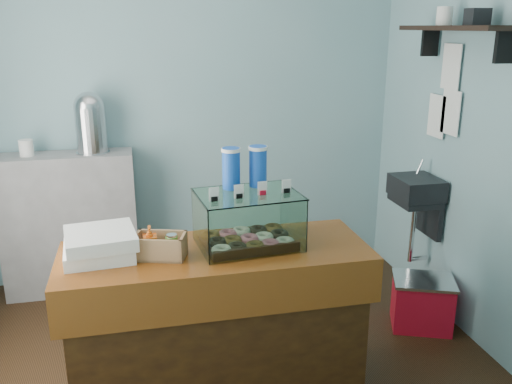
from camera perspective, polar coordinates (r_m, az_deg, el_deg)
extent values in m
plane|color=black|center=(3.49, -4.57, -18.19)|extent=(3.50, 3.50, 0.00)
cube|color=#79A7B1|center=(4.39, -7.93, 8.90)|extent=(3.50, 0.04, 2.80)
cube|color=#79A7B1|center=(1.51, 2.64, -6.84)|extent=(3.50, 0.04, 2.80)
cube|color=#79A7B1|center=(3.59, 23.83, 5.81)|extent=(0.04, 3.00, 2.80)
cube|color=black|center=(4.06, 16.53, 0.44)|extent=(0.30, 0.35, 0.15)
cube|color=black|center=(4.18, 17.86, -2.08)|extent=(0.04, 0.30, 0.35)
cylinder|color=silver|center=(4.14, 16.86, 2.48)|extent=(0.02, 0.02, 0.12)
cylinder|color=silver|center=(4.16, 16.13, -4.17)|extent=(0.04, 0.04, 0.45)
cube|color=black|center=(3.70, 20.29, 15.90)|extent=(0.25, 1.00, 0.03)
cube|color=black|center=(3.41, 24.74, 13.70)|extent=(0.12, 0.03, 0.18)
cube|color=black|center=(4.08, 17.85, 14.72)|extent=(0.12, 0.03, 0.18)
cube|color=white|center=(3.93, 19.80, 7.87)|extent=(0.01, 0.21, 0.30)
cube|color=white|center=(4.08, 18.47, 7.59)|extent=(0.01, 0.21, 0.30)
cube|color=white|center=(3.94, 19.86, 12.29)|extent=(0.01, 0.21, 0.30)
cube|color=#44260D|center=(3.05, -4.05, -14.41)|extent=(1.50, 0.56, 0.84)
cube|color=#4C260A|center=(2.84, -4.24, -6.64)|extent=(1.60, 0.60, 0.06)
cube|color=#4C260A|center=(2.65, -3.24, -11.41)|extent=(1.60, 0.04, 0.18)
cube|color=#98989B|center=(4.43, -18.94, -3.17)|extent=(1.00, 0.32, 1.10)
cube|color=#311A0E|center=(2.88, -0.83, -5.39)|extent=(0.49, 0.37, 0.02)
torus|color=beige|center=(2.74, -3.60, -6.06)|extent=(0.10, 0.10, 0.03)
torus|color=black|center=(2.76, -1.88, -5.86)|extent=(0.10, 0.10, 0.03)
torus|color=brown|center=(2.78, -0.20, -5.65)|extent=(0.10, 0.10, 0.03)
torus|color=#C65D78|center=(2.81, 1.46, -5.44)|extent=(0.10, 0.10, 0.03)
torus|color=beige|center=(2.83, 3.08, -5.22)|extent=(0.10, 0.10, 0.03)
torus|color=black|center=(2.83, -4.13, -5.28)|extent=(0.10, 0.10, 0.03)
torus|color=brown|center=(2.85, -2.47, -5.08)|extent=(0.10, 0.10, 0.03)
torus|color=#C65D78|center=(2.87, -0.84, -4.89)|extent=(0.10, 0.10, 0.03)
torus|color=beige|center=(2.90, 0.77, -4.69)|extent=(0.10, 0.10, 0.03)
torus|color=black|center=(2.92, 2.35, -4.50)|extent=(0.10, 0.10, 0.03)
torus|color=brown|center=(2.92, -4.63, -4.54)|extent=(0.10, 0.10, 0.03)
torus|color=#C65D78|center=(2.94, -3.02, -4.36)|extent=(0.10, 0.10, 0.03)
torus|color=beige|center=(2.96, -1.43, -4.18)|extent=(0.10, 0.10, 0.03)
torus|color=black|center=(2.99, 0.13, -4.00)|extent=(0.10, 0.10, 0.03)
torus|color=brown|center=(3.01, 1.66, -3.81)|extent=(0.10, 0.10, 0.03)
cube|color=white|center=(2.67, 0.35, -4.27)|extent=(0.51, 0.05, 0.28)
cube|color=white|center=(3.00, -1.90, -1.82)|extent=(0.51, 0.05, 0.28)
cube|color=white|center=(2.77, -5.89, -3.52)|extent=(0.04, 0.37, 0.28)
cube|color=white|center=(2.92, 3.95, -2.43)|extent=(0.04, 0.37, 0.28)
cube|color=white|center=(2.79, -0.86, -0.23)|extent=(0.56, 0.43, 0.01)
cube|color=white|center=(2.68, -4.53, -0.14)|extent=(0.05, 0.01, 0.07)
cube|color=black|center=(2.69, -4.51, -0.61)|extent=(0.03, 0.02, 0.02)
cube|color=white|center=(2.71, -1.86, 0.11)|extent=(0.05, 0.01, 0.07)
cube|color=black|center=(2.72, -1.85, -0.35)|extent=(0.03, 0.02, 0.02)
cube|color=white|center=(2.75, 0.74, 0.36)|extent=(0.05, 0.01, 0.07)
cube|color=red|center=(2.76, 0.74, -0.10)|extent=(0.03, 0.02, 0.02)
cube|color=white|center=(2.80, 3.27, 0.60)|extent=(0.05, 0.01, 0.07)
cube|color=black|center=(2.80, 3.26, 0.15)|extent=(0.03, 0.02, 0.02)
cylinder|color=blue|center=(2.85, -2.63, 2.50)|extent=(0.09, 0.09, 0.22)
cylinder|color=white|center=(2.83, -2.66, 4.46)|extent=(0.10, 0.10, 0.02)
cylinder|color=blue|center=(2.89, 0.21, 2.73)|extent=(0.09, 0.09, 0.22)
cylinder|color=white|center=(2.87, 0.21, 4.66)|extent=(0.10, 0.10, 0.02)
cube|color=tan|center=(2.78, -10.00, -6.64)|extent=(0.28, 0.22, 0.01)
cube|color=tan|center=(2.70, -10.40, -6.16)|extent=(0.24, 0.09, 0.12)
cube|color=tan|center=(2.82, -9.74, -5.08)|extent=(0.24, 0.09, 0.12)
cube|color=tan|center=(2.79, -12.43, -5.50)|extent=(0.06, 0.15, 0.12)
cube|color=tan|center=(2.73, -7.65, -5.71)|extent=(0.06, 0.15, 0.12)
imported|color=orange|center=(2.76, -11.10, -5.03)|extent=(0.09, 0.09, 0.15)
cylinder|color=#457F22|center=(2.74, -8.84, -5.63)|extent=(0.06, 0.06, 0.10)
cylinder|color=silver|center=(2.72, -8.89, -4.56)|extent=(0.05, 0.05, 0.01)
cube|color=white|center=(2.85, -16.18, -5.88)|extent=(0.36, 0.36, 0.07)
cube|color=white|center=(2.81, -16.08, -4.68)|extent=(0.38, 0.38, 0.07)
cylinder|color=silver|center=(4.25, -16.77, 4.02)|extent=(0.25, 0.25, 0.01)
cylinder|color=silver|center=(4.22, -16.97, 6.31)|extent=(0.22, 0.22, 0.34)
sphere|color=silver|center=(4.19, -17.17, 8.57)|extent=(0.22, 0.22, 0.22)
cube|color=red|center=(3.99, 17.06, -11.22)|extent=(0.47, 0.41, 0.34)
cube|color=silver|center=(3.91, 17.29, -8.89)|extent=(0.49, 0.44, 0.02)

